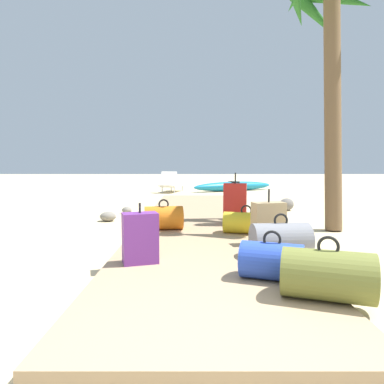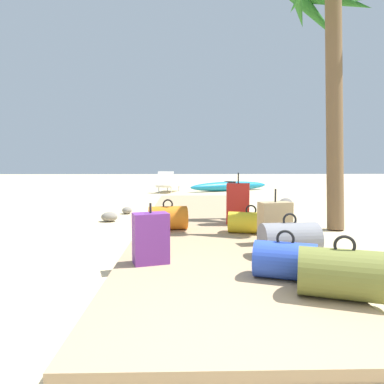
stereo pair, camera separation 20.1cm
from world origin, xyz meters
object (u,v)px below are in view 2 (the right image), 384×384
at_px(palm_tree_near_right, 336,14).
at_px(duffel_bag_olive, 344,274).
at_px(duffel_bag_grey, 289,239).
at_px(lounge_chair, 168,184).
at_px(suitcase_red, 238,204).
at_px(duffel_bag_yellow, 251,223).
at_px(duffel_bag_orange, 168,218).
at_px(kayak, 230,186).
at_px(suitcase_purple, 151,238).
at_px(suitcase_tan, 275,223).
at_px(duffel_bag_blue, 285,260).

bearing_deg(palm_tree_near_right, duffel_bag_olive, -111.17).
height_order(duffel_bag_grey, lounge_chair, lounge_chair).
xyz_separation_m(suitcase_red, lounge_chair, (-1.53, 7.57, -0.10)).
bearing_deg(lounge_chair, duffel_bag_grey, -79.60).
distance_m(suitcase_red, palm_tree_near_right, 3.58).
bearing_deg(palm_tree_near_right, duffel_bag_yellow, -150.36).
relative_size(duffel_bag_grey, duffel_bag_orange, 1.04).
relative_size(suitcase_red, kayak, 0.25).
bearing_deg(lounge_chair, suitcase_purple, -88.57).
height_order(duffel_bag_yellow, suitcase_tan, suitcase_tan).
bearing_deg(kayak, duffel_bag_blue, -94.99).
bearing_deg(kayak, duffel_bag_olive, -93.22).
distance_m(duffel_bag_olive, suitcase_purple, 1.87).
relative_size(duffel_bag_grey, kayak, 0.19).
xyz_separation_m(duffel_bag_blue, suitcase_purple, (-1.26, 0.53, 0.10)).
xyz_separation_m(duffel_bag_blue, lounge_chair, (-1.51, 10.46, 0.08)).
bearing_deg(suitcase_tan, kayak, 85.88).
height_order(duffel_bag_grey, suitcase_red, suitcase_red).
relative_size(duffel_bag_yellow, kayak, 0.21).
bearing_deg(duffel_bag_orange, duffel_bag_yellow, -13.92).
relative_size(duffel_bag_orange, palm_tree_near_right, 0.14).
xyz_separation_m(suitcase_purple, lounge_chair, (-0.25, 9.94, -0.02)).
bearing_deg(duffel_bag_blue, suitcase_tan, 79.04).
distance_m(duffel_bag_orange, duffel_bag_olive, 3.23).
distance_m(suitcase_tan, lounge_chair, 9.24).
distance_m(duffel_bag_olive, kayak, 11.60).
relative_size(duffel_bag_yellow, lounge_chair, 0.45).
bearing_deg(lounge_chair, suitcase_tan, -78.91).
bearing_deg(duffel_bag_yellow, suitcase_purple, -130.88).
xyz_separation_m(suitcase_purple, palm_tree_near_right, (2.91, 2.45, 3.27)).
distance_m(duffel_bag_blue, duffel_bag_orange, 2.66).
bearing_deg(duffel_bag_yellow, lounge_chair, 100.78).
distance_m(suitcase_purple, lounge_chair, 9.94).
distance_m(duffel_bag_olive, lounge_chair, 11.09).
xyz_separation_m(duffel_bag_yellow, duffel_bag_grey, (0.18, -1.31, 0.03)).
xyz_separation_m(suitcase_red, kayak, (0.95, 8.21, -0.24)).
xyz_separation_m(duffel_bag_blue, duffel_bag_olive, (0.32, -0.48, 0.02)).
distance_m(palm_tree_near_right, lounge_chair, 8.77).
height_order(suitcase_red, kayak, suitcase_red).
bearing_deg(duffel_bag_yellow, suitcase_red, 94.75).
height_order(duffel_bag_blue, lounge_chair, lounge_chair).
bearing_deg(suitcase_purple, kayak, 78.11).
distance_m(suitcase_red, duffel_bag_olive, 3.39).
relative_size(duffel_bag_orange, suitcase_tan, 0.90).
xyz_separation_m(duffel_bag_orange, lounge_chair, (-0.34, 8.07, 0.06)).
distance_m(duffel_bag_blue, kayak, 11.15).
bearing_deg(suitcase_purple, duffel_bag_orange, 87.05).
height_order(duffel_bag_yellow, suitcase_purple, suitcase_purple).
relative_size(duffel_bag_yellow, duffel_bag_orange, 1.12).
height_order(suitcase_red, suitcase_purple, suitcase_red).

